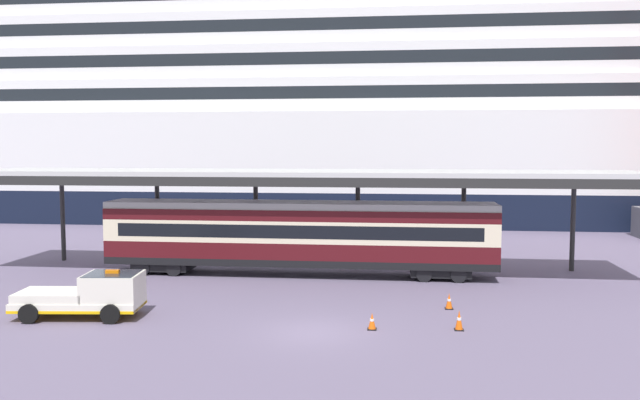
{
  "coord_description": "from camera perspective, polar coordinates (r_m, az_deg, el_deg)",
  "views": [
    {
      "loc": [
        3.05,
        -24.5,
        7.16
      ],
      "look_at": [
        -0.67,
        7.8,
        4.5
      ],
      "focal_mm": 36.59,
      "sensor_mm": 36.0,
      "label": 1
    }
  ],
  "objects": [
    {
      "name": "service_truck",
      "position": [
        29.26,
        -19.4,
        -7.77
      ],
      "size": [
        5.38,
        2.67,
        2.02
      ],
      "color": "silver",
      "rests_on": "ground"
    },
    {
      "name": "traffic_cone_near",
      "position": [
        26.07,
        4.57,
        -10.53
      ],
      "size": [
        0.36,
        0.36,
        0.67
      ],
      "color": "black",
      "rests_on": "ground"
    },
    {
      "name": "traffic_cone_mid",
      "position": [
        29.69,
        11.22,
        -8.68
      ],
      "size": [
        0.36,
        0.36,
        0.71
      ],
      "color": "black",
      "rests_on": "ground"
    },
    {
      "name": "traffic_cone_far",
      "position": [
        26.46,
        12.07,
        -10.25
      ],
      "size": [
        0.36,
        0.36,
        0.79
      ],
      "color": "black",
      "rests_on": "ground"
    },
    {
      "name": "train_carriage",
      "position": [
        36.35,
        -1.84,
        -3.0
      ],
      "size": [
        21.58,
        2.81,
        4.11
      ],
      "color": "black",
      "rests_on": "ground"
    },
    {
      "name": "cruise_ship",
      "position": [
        72.59,
        5.17,
        7.28
      ],
      "size": [
        144.6,
        31.59,
        32.69
      ],
      "color": "black",
      "rests_on": "ground"
    },
    {
      "name": "ground_plane",
      "position": [
        25.71,
        -0.52,
        -11.5
      ],
      "size": [
        400.0,
        400.0,
        0.0
      ],
      "primitive_type": "plane",
      "color": "slate"
    },
    {
      "name": "platform_canopy",
      "position": [
        36.5,
        -1.75,
        2.15
      ],
      "size": [
        37.16,
        5.76,
        5.83
      ],
      "color": "#BBBBBB",
      "rests_on": "ground"
    }
  ]
}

